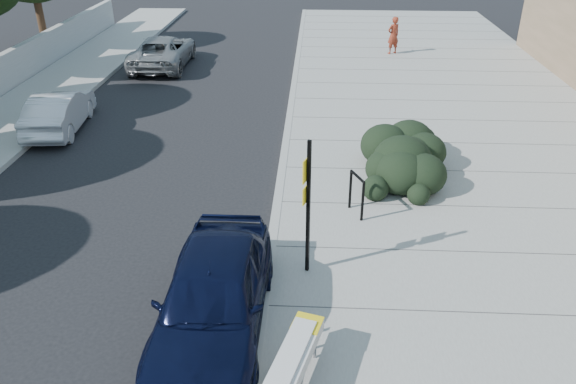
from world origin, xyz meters
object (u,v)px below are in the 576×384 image
(suv_silver, at_px, (163,51))
(pedestrian, at_px, (393,35))
(sign_post, at_px, (308,201))
(sedan_navy, at_px, (214,296))
(wagon_silver, at_px, (59,111))
(bike_rack, at_px, (357,191))
(bench, at_px, (289,368))

(suv_silver, xyz_separation_m, pedestrian, (10.48, 2.27, 0.32))
(sign_post, xyz_separation_m, sedan_navy, (-1.58, -1.71, -0.98))
(sign_post, distance_m, sedan_navy, 2.53)
(sign_post, height_order, sedan_navy, sign_post)
(wagon_silver, relative_size, suv_silver, 0.79)
(bike_rack, bearing_deg, wagon_silver, 127.03)
(suv_silver, bearing_deg, pedestrian, -168.56)
(bench, distance_m, sign_post, 3.40)
(bench, relative_size, wagon_silver, 0.58)
(wagon_silver, relative_size, pedestrian, 2.27)
(bike_rack, distance_m, sedan_navy, 4.87)
(pedestrian, bearing_deg, bench, 49.58)
(sedan_navy, relative_size, wagon_silver, 1.17)
(bench, bearing_deg, wagon_silver, 142.64)
(sedan_navy, bearing_deg, suv_silver, 107.12)
(bike_rack, bearing_deg, sign_post, -139.21)
(pedestrian, bearing_deg, suv_silver, -17.66)
(bench, distance_m, sedan_navy, 2.06)
(sign_post, height_order, suv_silver, sign_post)
(bench, xyz_separation_m, sedan_navy, (-1.40, 1.51, 0.09))
(sedan_navy, xyz_separation_m, wagon_silver, (-6.70, 9.37, -0.14))
(sedan_navy, bearing_deg, pedestrian, 74.99)
(sedan_navy, bearing_deg, bench, -46.99)
(bike_rack, xyz_separation_m, wagon_silver, (-9.41, 5.32, -0.13))
(sedan_navy, relative_size, pedestrian, 2.66)
(suv_silver, height_order, pedestrian, pedestrian)
(sign_post, distance_m, suv_silver, 16.88)
(wagon_silver, bearing_deg, sedan_navy, 119.57)
(bench, bearing_deg, bike_rack, 92.69)
(bike_rack, xyz_separation_m, sedan_navy, (-2.71, -4.05, 0.01))
(wagon_silver, bearing_deg, bike_rack, 144.51)
(pedestrian, bearing_deg, sedan_navy, 44.87)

